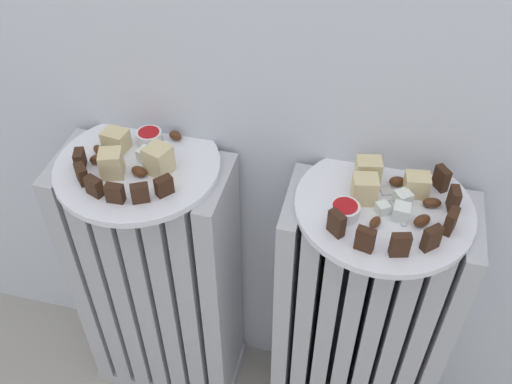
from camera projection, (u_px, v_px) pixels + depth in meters
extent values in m
cube|color=#B2B2B7|center=(174.00, 361.00, 1.44)|extent=(0.33, 0.17, 0.03)
cube|color=#B2B2B7|center=(97.00, 267.00, 1.24)|extent=(0.04, 0.17, 0.62)
cube|color=#B2B2B7|center=(117.00, 271.00, 1.24)|extent=(0.04, 0.17, 0.62)
cube|color=#B2B2B7|center=(138.00, 275.00, 1.23)|extent=(0.04, 0.17, 0.62)
cube|color=#B2B2B7|center=(159.00, 280.00, 1.22)|extent=(0.04, 0.17, 0.62)
cube|color=#B2B2B7|center=(180.00, 284.00, 1.21)|extent=(0.04, 0.17, 0.62)
cube|color=#B2B2B7|center=(201.00, 288.00, 1.20)|extent=(0.04, 0.17, 0.62)
cube|color=#B2B2B7|center=(223.00, 293.00, 1.19)|extent=(0.04, 0.17, 0.62)
cube|color=#B2B2B7|center=(288.00, 306.00, 1.17)|extent=(0.03, 0.17, 0.62)
cube|color=#B2B2B7|center=(309.00, 310.00, 1.16)|extent=(0.03, 0.17, 0.62)
cube|color=#B2B2B7|center=(329.00, 314.00, 1.16)|extent=(0.03, 0.17, 0.62)
cube|color=#B2B2B7|center=(349.00, 318.00, 1.15)|extent=(0.03, 0.17, 0.62)
cube|color=#B2B2B7|center=(370.00, 322.00, 1.14)|extent=(0.03, 0.17, 0.62)
cube|color=#B2B2B7|center=(391.00, 326.00, 1.13)|extent=(0.03, 0.17, 0.62)
cube|color=#B2B2B7|center=(412.00, 331.00, 1.13)|extent=(0.03, 0.17, 0.62)
cube|color=#B2B2B7|center=(434.00, 335.00, 1.12)|extent=(0.03, 0.17, 0.62)
cylinder|color=white|center=(138.00, 166.00, 1.00)|extent=(0.29, 0.29, 0.01)
cylinder|color=white|center=(384.00, 207.00, 0.93)|extent=(0.29, 0.29, 0.01)
cube|color=#382114|center=(80.00, 159.00, 0.98)|extent=(0.02, 0.03, 0.03)
cube|color=#382114|center=(82.00, 174.00, 0.95)|extent=(0.03, 0.03, 0.03)
cube|color=#382114|center=(94.00, 186.00, 0.93)|extent=(0.03, 0.03, 0.03)
cube|color=#382114|center=(115.00, 193.00, 0.92)|extent=(0.03, 0.02, 0.03)
cube|color=#382114|center=(140.00, 193.00, 0.92)|extent=(0.03, 0.03, 0.03)
cube|color=#382114|center=(164.00, 186.00, 0.93)|extent=(0.03, 0.03, 0.03)
cube|color=beige|center=(111.00, 164.00, 0.96)|extent=(0.05, 0.05, 0.05)
cube|color=beige|center=(159.00, 160.00, 0.97)|extent=(0.05, 0.05, 0.05)
cube|color=beige|center=(116.00, 140.00, 1.02)|extent=(0.05, 0.04, 0.04)
cube|color=white|center=(164.00, 149.00, 1.01)|extent=(0.03, 0.03, 0.02)
cube|color=white|center=(146.00, 155.00, 1.00)|extent=(0.03, 0.03, 0.02)
ellipsoid|color=#4C2814|center=(175.00, 136.00, 1.04)|extent=(0.03, 0.02, 0.02)
ellipsoid|color=#4C2814|center=(98.00, 150.00, 1.02)|extent=(0.03, 0.03, 0.01)
ellipsoid|color=#4C2814|center=(97.00, 159.00, 0.99)|extent=(0.03, 0.02, 0.02)
ellipsoid|color=#4C2814|center=(139.00, 171.00, 0.97)|extent=(0.03, 0.03, 0.02)
cylinder|color=white|center=(150.00, 138.00, 1.03)|extent=(0.05, 0.05, 0.02)
cylinder|color=#B21419|center=(149.00, 135.00, 1.03)|extent=(0.04, 0.04, 0.01)
cube|color=#382114|center=(337.00, 223.00, 0.87)|extent=(0.03, 0.03, 0.04)
cube|color=#382114|center=(365.00, 239.00, 0.84)|extent=(0.03, 0.02, 0.04)
cube|color=#382114|center=(400.00, 245.00, 0.83)|extent=(0.03, 0.02, 0.04)
cube|color=#382114|center=(432.00, 238.00, 0.84)|extent=(0.03, 0.03, 0.04)
cube|color=#382114|center=(451.00, 221.00, 0.87)|extent=(0.02, 0.03, 0.04)
cube|color=#382114|center=(454.00, 199.00, 0.90)|extent=(0.02, 0.03, 0.04)
cube|color=#382114|center=(441.00, 178.00, 0.94)|extent=(0.03, 0.03, 0.04)
cube|color=beige|center=(368.00, 172.00, 0.95)|extent=(0.05, 0.04, 0.05)
cube|color=beige|center=(417.00, 185.00, 0.93)|extent=(0.04, 0.04, 0.04)
cube|color=beige|center=(365.00, 189.00, 0.92)|extent=(0.05, 0.04, 0.05)
cube|color=white|center=(401.00, 212.00, 0.89)|extent=(0.03, 0.03, 0.03)
cube|color=white|center=(403.00, 198.00, 0.92)|extent=(0.03, 0.03, 0.02)
cube|color=white|center=(383.00, 208.00, 0.90)|extent=(0.03, 0.03, 0.02)
ellipsoid|color=#4C2814|center=(432.00, 203.00, 0.92)|extent=(0.03, 0.02, 0.01)
ellipsoid|color=#4C2814|center=(422.00, 221.00, 0.89)|extent=(0.03, 0.03, 0.02)
ellipsoid|color=#4C2814|center=(397.00, 181.00, 0.95)|extent=(0.03, 0.02, 0.02)
ellipsoid|color=#4C2814|center=(375.00, 222.00, 0.89)|extent=(0.02, 0.03, 0.01)
cylinder|color=white|center=(345.00, 211.00, 0.90)|extent=(0.05, 0.05, 0.02)
cylinder|color=#B21419|center=(345.00, 208.00, 0.90)|extent=(0.04, 0.04, 0.01)
cube|color=silver|center=(398.00, 213.00, 0.91)|extent=(0.03, 0.06, 0.00)
cube|color=silver|center=(387.00, 190.00, 0.95)|extent=(0.03, 0.03, 0.00)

